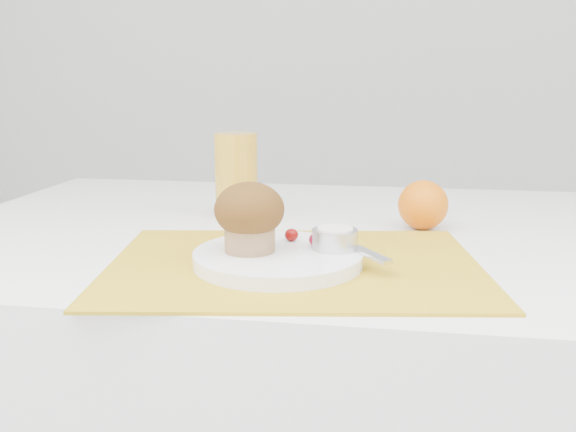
% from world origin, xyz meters
% --- Properties ---
extents(placemat, '(0.52, 0.41, 0.00)m').
position_xyz_m(placemat, '(0.01, -0.16, 0.75)').
color(placemat, gold).
rests_on(placemat, table).
extents(plate, '(0.24, 0.24, 0.02)m').
position_xyz_m(plate, '(-0.01, -0.17, 0.76)').
color(plate, white).
rests_on(plate, placemat).
extents(ramekin, '(0.07, 0.07, 0.03)m').
position_xyz_m(ramekin, '(0.06, -0.15, 0.78)').
color(ramekin, '#B9B9BE').
rests_on(ramekin, plate).
extents(cream, '(0.05, 0.05, 0.01)m').
position_xyz_m(cream, '(0.06, -0.15, 0.80)').
color(cream, white).
rests_on(cream, ramekin).
extents(raspberry_near, '(0.02, 0.02, 0.02)m').
position_xyz_m(raspberry_near, '(0.00, -0.11, 0.78)').
color(raspberry_near, '#530402').
rests_on(raspberry_near, plate).
extents(raspberry_far, '(0.02, 0.02, 0.02)m').
position_xyz_m(raspberry_far, '(0.04, -0.14, 0.78)').
color(raspberry_far, '#5B0215').
rests_on(raspberry_far, plate).
extents(butter_knife, '(0.12, 0.16, 0.00)m').
position_xyz_m(butter_knife, '(0.08, -0.13, 0.77)').
color(butter_knife, silver).
rests_on(butter_knife, plate).
extents(orange, '(0.08, 0.08, 0.08)m').
position_xyz_m(orange, '(0.18, 0.07, 0.79)').
color(orange, orange).
rests_on(orange, table).
extents(juice_glass, '(0.09, 0.09, 0.15)m').
position_xyz_m(juice_glass, '(-0.13, 0.11, 0.82)').
color(juice_glass, gold).
rests_on(juice_glass, table).
extents(muffin, '(0.09, 0.09, 0.09)m').
position_xyz_m(muffin, '(-0.04, -0.17, 0.82)').
color(muffin, '#9C744B').
rests_on(muffin, plate).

